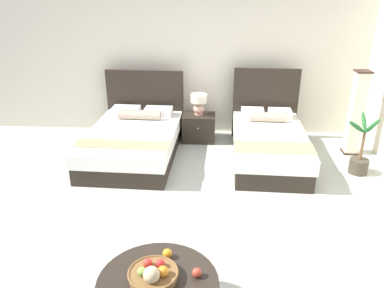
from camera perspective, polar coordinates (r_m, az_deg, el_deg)
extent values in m
cube|color=#B1B6A9|center=(4.81, 0.47, -10.89)|extent=(9.65, 9.70, 0.02)
cube|color=beige|center=(7.16, 1.74, 12.66)|extent=(9.65, 0.12, 2.77)
cube|color=black|center=(6.33, -8.76, -0.92)|extent=(1.41, 2.12, 0.26)
cube|color=white|center=(6.24, -8.89, 1.10)|extent=(1.45, 2.17, 0.22)
cube|color=black|center=(7.14, -7.00, 6.09)|extent=(1.42, 0.11, 1.22)
cube|color=white|center=(6.96, -9.85, 4.94)|extent=(0.49, 0.32, 0.14)
cube|color=white|center=(6.83, -5.05, 4.86)|extent=(0.49, 0.32, 0.14)
cylinder|color=tan|center=(6.66, -7.91, 4.30)|extent=(0.74, 0.18, 0.15)
cube|color=#969166|center=(5.67, -10.35, -0.05)|extent=(1.41, 0.37, 0.01)
cube|color=black|center=(6.26, 11.34, -1.34)|extent=(1.15, 2.08, 0.27)
cube|color=white|center=(6.17, 11.51, 0.74)|extent=(1.19, 2.12, 0.22)
cube|color=black|center=(7.06, 10.89, 5.94)|extent=(1.16, 0.10, 1.29)
cube|color=white|center=(6.79, 9.04, 4.64)|extent=(0.40, 0.31, 0.14)
cube|color=white|center=(6.84, 13.02, 4.46)|extent=(0.40, 0.31, 0.14)
cylinder|color=tan|center=(6.59, 11.22, 3.94)|extent=(0.60, 0.17, 0.15)
cube|color=#969166|center=(5.57, 12.18, -0.52)|extent=(1.16, 0.48, 0.01)
cube|color=black|center=(6.92, 1.01, 2.49)|extent=(0.58, 0.46, 0.49)
sphere|color=tan|center=(6.67, 0.93, 2.35)|extent=(0.02, 0.02, 0.02)
cylinder|color=#D69D8B|center=(6.85, 1.03, 4.54)|extent=(0.16, 0.16, 0.02)
ellipsoid|color=#D69D8B|center=(6.82, 1.04, 5.30)|extent=(0.20, 0.20, 0.17)
cylinder|color=#99844C|center=(6.79, 1.04, 6.14)|extent=(0.02, 0.02, 0.04)
cylinder|color=beige|center=(6.77, 1.05, 6.89)|extent=(0.29, 0.29, 0.14)
cylinder|color=black|center=(3.29, -5.14, -20.04)|extent=(1.00, 1.00, 0.04)
cylinder|color=brown|center=(3.28, -5.82, -19.01)|extent=(0.40, 0.40, 0.06)
torus|color=brown|center=(3.26, -5.85, -18.59)|extent=(0.42, 0.42, 0.02)
sphere|color=red|center=(3.30, -6.66, -17.28)|extent=(0.08, 0.08, 0.08)
sphere|color=#80A745|center=(3.23, -7.51, -18.41)|extent=(0.08, 0.08, 0.08)
sphere|color=#CDB98C|center=(3.16, -6.09, -18.89)|extent=(0.13, 0.13, 0.13)
sphere|color=orange|center=(3.21, -4.35, -18.48)|extent=(0.09, 0.09, 0.09)
sphere|color=red|center=(3.29, -4.77, -17.39)|extent=(0.07, 0.07, 0.07)
sphere|color=#B93D2B|center=(3.28, 0.73, -18.70)|extent=(0.08, 0.08, 0.08)
sphere|color=orange|center=(3.46, -3.71, -16.05)|extent=(0.08, 0.08, 0.08)
cube|color=#39241D|center=(7.02, 22.49, -1.08)|extent=(0.24, 0.24, 0.03)
cube|color=silver|center=(6.79, 23.37, 4.26)|extent=(0.20, 0.20, 1.35)
cube|color=#39241D|center=(6.62, 24.31, 9.89)|extent=(0.24, 0.24, 0.02)
cylinder|color=#423A2E|center=(6.30, 23.67, -3.04)|extent=(0.28, 0.28, 0.22)
cylinder|color=brown|center=(6.17, 24.15, -0.29)|extent=(0.04, 0.04, 0.43)
ellipsoid|color=#225C2B|center=(6.11, 25.44, 2.48)|extent=(0.24, 0.09, 0.25)
ellipsoid|color=#225C2B|center=(6.21, 24.39, 3.02)|extent=(0.10, 0.35, 0.27)
ellipsoid|color=#225C2B|center=(6.01, 23.49, 2.35)|extent=(0.30, 0.10, 0.23)
ellipsoid|color=#225C2B|center=(5.93, 25.12, 2.16)|extent=(0.06, 0.33, 0.29)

